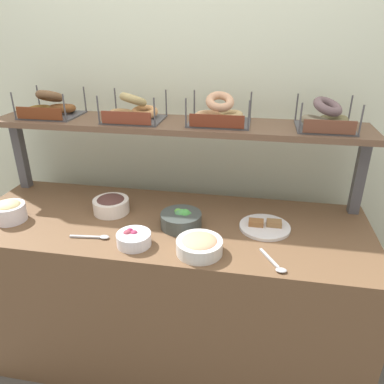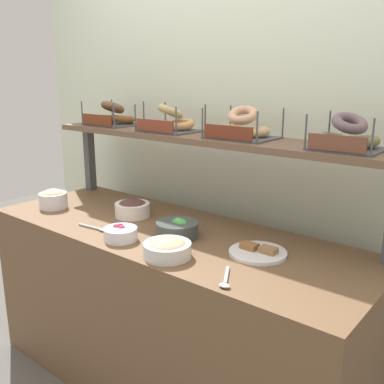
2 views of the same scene
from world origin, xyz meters
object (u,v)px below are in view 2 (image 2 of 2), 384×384
Objects in this scene: bowl_veggie_mix at (178,228)px; bowl_lox_spread at (167,248)px; serving_spoon_near_plate at (225,281)px; bagel_basket_cinnamon_raisin at (113,117)px; bagel_basket_sesame at (170,122)px; serving_plate_white at (258,252)px; serving_spoon_by_edge at (97,228)px; bowl_egg_salad at (53,199)px; bagel_basket_poppy at (348,137)px; bowl_beet_salad at (120,233)px; bagel_basket_plain at (242,128)px; bowl_chocolate_spread at (132,208)px.

bowl_veggie_mix is 0.99× the size of bowl_lox_spread.
bowl_lox_spread is 1.25× the size of serving_spoon_near_plate.
bagel_basket_cinnamon_raisin is 0.47m from bagel_basket_sesame.
serving_plate_white is 0.82× the size of bagel_basket_sesame.
serving_spoon_by_edge is (-0.80, 0.07, 0.00)m from serving_spoon_near_plate.
serving_spoon_near_plate is at bearing -29.02° from bowl_veggie_mix.
bowl_egg_salad is (-0.96, 0.11, 0.01)m from bowl_lox_spread.
bowl_beet_salad is at bearing -149.04° from bagel_basket_poppy.
serving_spoon_near_plate is 0.57× the size of bagel_basket_poppy.
bowl_lox_spread reaches higher than serving_spoon_by_edge.
bagel_basket_plain reaches higher than bowl_veggie_mix.
bowl_chocolate_spread is 1.16× the size of serving_spoon_near_plate.
bagel_basket_poppy is (0.24, 0.24, 0.47)m from serving_plate_white.
bowl_chocolate_spread reaches higher than serving_plate_white.
bagel_basket_cinnamon_raisin is at bearing 130.64° from serving_spoon_by_edge.
bagel_basket_plain is (0.01, 0.51, 0.44)m from bowl_lox_spread.
serving_spoon_near_plate is (0.04, -0.29, -0.00)m from serving_plate_white.
bowl_veggie_mix is 0.81× the size of serving_plate_white.
bowl_lox_spread is at bearing -59.28° from bowl_veggie_mix.
bowl_beet_salad is 1.04m from bagel_basket_poppy.
bowl_chocolate_spread reaches higher than bowl_lox_spread.
bowl_chocolate_spread reaches higher than serving_spoon_near_plate.
bowl_lox_spread is 0.82× the size of serving_plate_white.
bowl_beet_salad is at bearing -121.52° from bagel_basket_plain.
bowl_chocolate_spread is 0.66× the size of bagel_basket_poppy.
bagel_basket_plain reaches higher than bowl_beet_salad.
bagel_basket_poppy is at bearing -1.58° from bagel_basket_plain.
bowl_lox_spread is at bearing 172.84° from serving_spoon_near_plate.
serving_spoon_by_edge is 0.60× the size of bagel_basket_plain.
bagel_basket_sesame is (0.53, 0.38, 0.43)m from bowl_egg_salad.
bagel_basket_plain reaches higher than bagel_basket_sesame.
serving_spoon_near_plate is 0.80m from serving_spoon_by_edge.
bowl_lox_spread is 0.67m from bagel_basket_plain.
bowl_lox_spread is 0.84m from bagel_basket_poppy.
bagel_basket_poppy reaches higher than bowl_chocolate_spread.
bowl_lox_spread is 0.37m from serving_plate_white.
bowl_egg_salad is (-0.46, -0.17, 0.01)m from bowl_chocolate_spread.
serving_spoon_near_plate is at bearing -110.26° from bagel_basket_poppy.
serving_spoon_by_edge is (-0.19, 0.02, -0.02)m from bowl_beet_salad.
serving_spoon_near_plate is 0.79m from bagel_basket_plain.
serving_spoon_by_edge is 0.83m from bagel_basket_plain.
bagel_basket_sesame is 0.96× the size of bagel_basket_plain.
serving_plate_white is (0.39, 0.05, -0.03)m from bowl_veggie_mix.
bagel_basket_plain is (0.97, 0.40, 0.43)m from bowl_egg_salad.
bowl_egg_salad reaches higher than bowl_beet_salad.
serving_spoon_by_edge is 0.62× the size of bagel_basket_cinnamon_raisin.
bagel_basket_poppy reaches higher than bowl_veggie_mix.
serving_plate_white is at bearing -44.35° from bagel_basket_plain.
bagel_basket_sesame is (0.05, 0.47, 0.47)m from serving_spoon_by_edge.
bowl_lox_spread is at bearing -136.90° from serving_plate_white.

